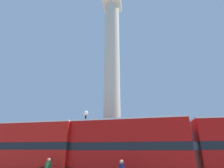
{
  "coord_description": "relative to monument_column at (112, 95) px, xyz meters",
  "views": [
    {
      "loc": [
        2.96,
        -20.59,
        2.14
      ],
      "look_at": [
        0.0,
        0.0,
        10.03
      ],
      "focal_mm": 28.0,
      "sensor_mm": 36.0,
      "label": 1
    }
  ],
  "objects": [
    {
      "name": "equestrian_statue",
      "position": [
        8.14,
        4.99,
        -6.72
      ],
      "size": [
        3.95,
        3.4,
        6.23
      ],
      "rotation": [
        0.0,
        0.0,
        0.36
      ],
      "color": "#BCB29E",
      "rests_on": "ground_plane"
    },
    {
      "name": "street_lamp",
      "position": [
        -2.1,
        -3.77,
        -5.03
      ],
      "size": [
        0.46,
        0.46,
        5.85
      ],
      "color": "black",
      "rests_on": "ground_plane"
    },
    {
      "name": "bus_b",
      "position": [
        -7.81,
        -6.16,
        -6.11
      ],
      "size": [
        11.49,
        3.35,
        4.33
      ],
      "rotation": [
        0.0,
        0.0,
        -0.07
      ],
      "color": "#B7140F",
      "rests_on": "ground_plane"
    },
    {
      "name": "monument_column",
      "position": [
        0.0,
        0.0,
        0.0
      ],
      "size": [
        6.31,
        6.31,
        24.87
      ],
      "color": "#BCB29E",
      "rests_on": "ground_plane"
    },
    {
      "name": "bus_c",
      "position": [
        1.49,
        -6.53,
        -6.09
      ],
      "size": [
        10.31,
        3.63,
        4.38
      ],
      "rotation": [
        0.0,
        0.0,
        -0.1
      ],
      "color": "#A80F0C",
      "rests_on": "ground_plane"
    }
  ]
}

